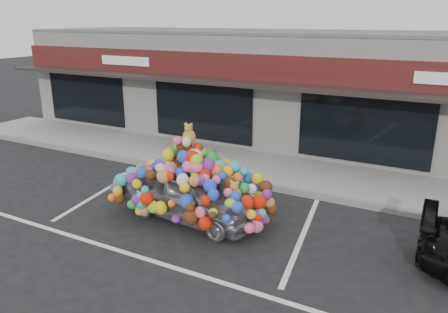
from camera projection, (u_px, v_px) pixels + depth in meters
The scene contains 8 objects.
ground at pixel (194, 215), 11.13m from camera, with size 90.00×90.00×0.00m, color black.
shop_building at pixel (304, 86), 17.56m from camera, with size 24.00×7.20×4.31m.
sidewalk at pixel (258, 167), 14.46m from camera, with size 26.00×3.00×0.15m, color gray.
kerb at pixel (238, 181), 13.20m from camera, with size 26.00×0.18×0.16m, color slate.
parking_stripe_left at pixel (105, 190), 12.73m from camera, with size 0.12×4.40×0.01m, color silver.
parking_stripe_mid at pixel (302, 236), 10.03m from camera, with size 0.12×4.40×0.01m, color silver.
lane_line at pixel (220, 282), 8.29m from camera, with size 14.00×0.12×0.01m, color silver.
toy_car at pixel (191, 189), 10.74m from camera, with size 2.70×4.10×2.30m.
Camera 1 is at (5.45, -8.60, 4.79)m, focal length 35.00 mm.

